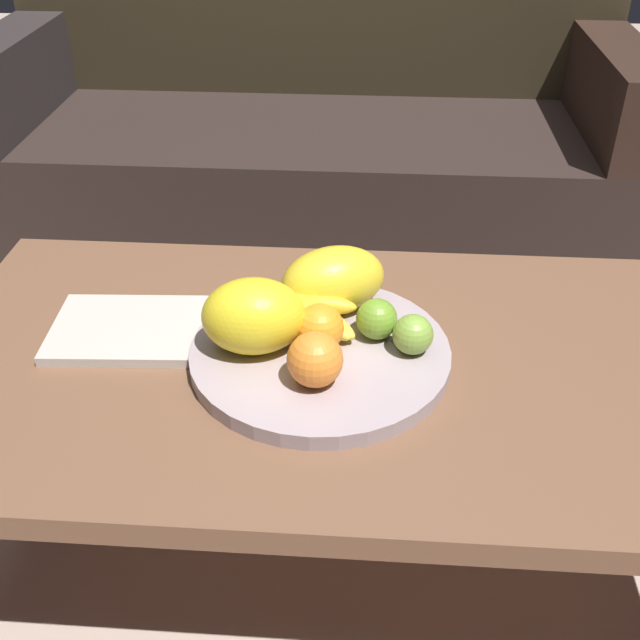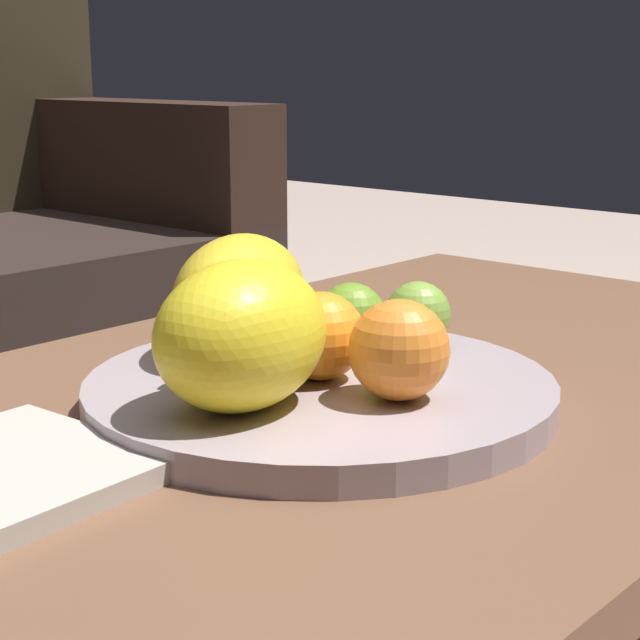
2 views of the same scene
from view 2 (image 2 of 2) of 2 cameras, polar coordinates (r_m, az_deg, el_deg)
The scene contains 9 objects.
coffee_table at distance 0.92m, azimuth 0.82°, elevation -6.53°, with size 1.28×0.68×0.41m.
fruit_bowl at distance 0.88m, azimuth 0.00°, elevation -3.97°, with size 0.39×0.39×0.03m, color #A59399.
melon_large_front at distance 0.79m, azimuth -4.30°, elevation -0.83°, with size 0.15×0.11×0.11m, color yellow.
melon_smaller_beside at distance 0.94m, azimuth -4.38°, elevation 1.40°, with size 0.17×0.11×0.11m, color yellow.
orange_front at distance 0.86m, azimuth 0.05°, elevation -0.88°, with size 0.07×0.07×0.07m, color orange.
orange_left at distance 0.81m, azimuth 4.32°, elevation -1.64°, with size 0.08×0.08×0.08m, color orange.
apple_front at distance 0.95m, azimuth 1.72°, elevation 0.16°, with size 0.06×0.06×0.06m, color olive.
apple_left at distance 0.97m, azimuth 5.35°, elevation 0.32°, with size 0.06×0.06×0.06m, color #7DA73D.
banana_bunch at distance 0.89m, azimuth -3.06°, elevation -0.86°, with size 0.16×0.15×0.06m.
Camera 2 is at (-0.66, -0.56, 0.69)m, focal length 58.80 mm.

